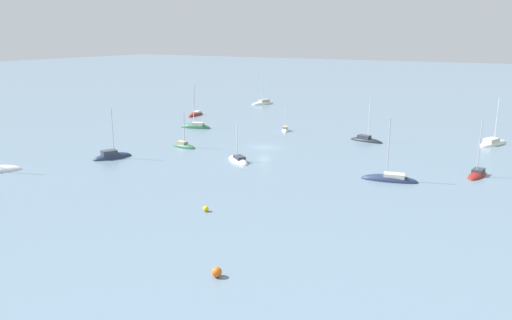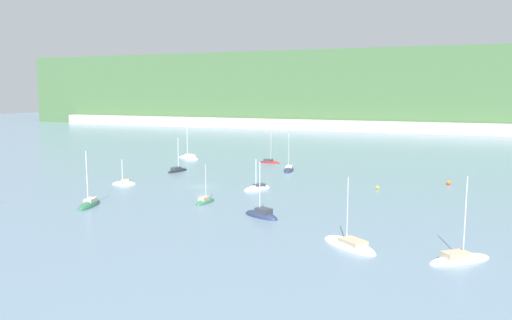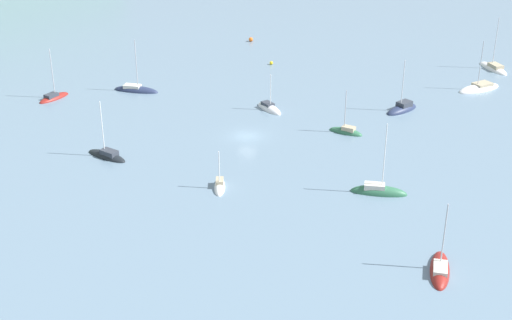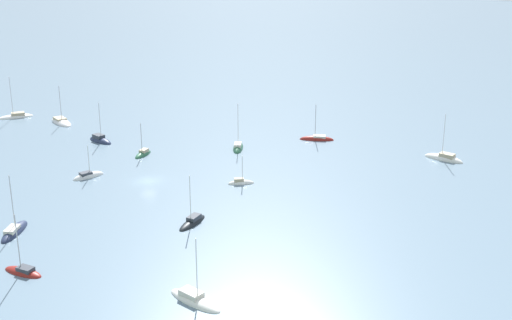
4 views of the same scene
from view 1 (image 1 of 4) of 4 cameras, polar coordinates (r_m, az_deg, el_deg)
The scene contains 14 objects.
ground_plane at distance 90.05m, azimuth 0.94°, elevation 1.46°, with size 600.00×600.00×0.00m, color slate.
sailboat_0 at distance 97.44m, azimuth 12.48°, elevation 2.18°, with size 3.04×6.86×8.64m.
sailboat_1 at distance 145.42m, azimuth 0.77°, elevation 6.44°, with size 8.09×4.95×9.88m.
sailboat_2 at distance 85.58m, azimuth -16.10°, elevation 0.29°, with size 6.91×4.88×9.19m.
sailboat_3 at distance 78.81m, azimuth 23.94°, elevation -1.59°, with size 6.25×2.90×8.99m.
sailboat_5 at distance 126.37m, azimuth -6.92°, elevation 5.12°, with size 7.31×3.25×8.41m.
sailboat_6 at distance 72.21m, azimuth 15.03°, elevation -2.23°, with size 3.54×8.09×9.79m.
sailboat_7 at distance 105.58m, azimuth 3.38°, elevation 3.41°, with size 4.77×3.17×5.77m.
sailboat_8 at distance 109.38m, azimuth -6.90°, elevation 3.71°, with size 3.58×7.19×10.22m.
sailboat_9 at distance 91.01m, azimuth -8.25°, elevation 1.52°, with size 2.17×5.30×7.25m.
sailboat_10 at distance 80.02m, azimuth -2.06°, elevation -0.14°, with size 4.83×5.98×6.77m.
sailboat_12 at distance 102.39m, azimuth 25.42°, elevation 1.69°, with size 8.52×5.58×9.41m.
mooring_buoy_0 at distance 58.17m, azimuth -5.75°, elevation -5.56°, with size 0.66×0.66×0.66m.
mooring_buoy_1 at distance 43.29m, azimuth -4.51°, elevation -12.65°, with size 0.88×0.88×0.88m.
Camera 1 is at (77.18, 41.85, 20.04)m, focal length 35.00 mm.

